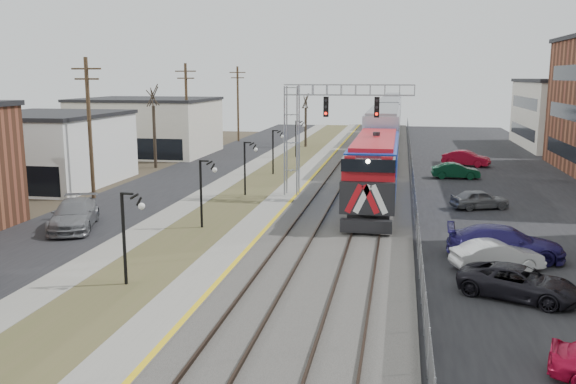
# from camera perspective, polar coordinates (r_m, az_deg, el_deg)

# --- Properties ---
(street_west) EXTENTS (7.00, 120.00, 0.04)m
(street_west) POSITION_cam_1_polar(r_m,az_deg,el_deg) (53.94, -9.89, 1.37)
(street_west) COLOR black
(street_west) RESTS_ON ground
(sidewalk) EXTENTS (2.00, 120.00, 0.08)m
(sidewalk) POSITION_cam_1_polar(r_m,az_deg,el_deg) (52.55, -5.29, 1.26)
(sidewalk) COLOR gray
(sidewalk) RESTS_ON ground
(grass_median) EXTENTS (4.00, 120.00, 0.06)m
(grass_median) POSITION_cam_1_polar(r_m,az_deg,el_deg) (51.82, -2.09, 1.15)
(grass_median) COLOR #494B28
(grass_median) RESTS_ON ground
(platform) EXTENTS (2.00, 120.00, 0.24)m
(platform) POSITION_cam_1_polar(r_m,az_deg,el_deg) (51.24, 1.18, 1.15)
(platform) COLOR gray
(platform) RESTS_ON ground
(ballast_bed) EXTENTS (8.00, 120.00, 0.20)m
(ballast_bed) POSITION_cam_1_polar(r_m,az_deg,el_deg) (50.68, 6.77, 0.95)
(ballast_bed) COLOR #595651
(ballast_bed) RESTS_ON ground
(parking_lot) EXTENTS (16.00, 120.00, 0.04)m
(parking_lot) POSITION_cam_1_polar(r_m,az_deg,el_deg) (51.36, 20.24, 0.39)
(parking_lot) COLOR black
(parking_lot) RESTS_ON ground
(platform_edge) EXTENTS (0.24, 120.00, 0.01)m
(platform_edge) POSITION_cam_1_polar(r_m,az_deg,el_deg) (51.09, 2.16, 1.26)
(platform_edge) COLOR gold
(platform_edge) RESTS_ON platform
(track_near) EXTENTS (1.58, 120.00, 0.15)m
(track_near) POSITION_cam_1_polar(r_m,az_deg,el_deg) (50.82, 4.52, 1.22)
(track_near) COLOR #2D2119
(track_near) RESTS_ON ballast_bed
(track_far) EXTENTS (1.58, 120.00, 0.15)m
(track_far) POSITION_cam_1_polar(r_m,az_deg,el_deg) (50.58, 8.47, 1.09)
(track_far) COLOR #2D2119
(track_far) RESTS_ON ballast_bed
(train) EXTENTS (3.00, 85.85, 5.33)m
(train) POSITION_cam_1_polar(r_m,az_deg,el_deg) (76.94, 9.30, 6.33)
(train) COLOR #153AB2
(train) RESTS_ON ground
(signal_gantry) EXTENTS (9.00, 1.07, 8.15)m
(signal_gantry) POSITION_cam_1_polar(r_m,az_deg,el_deg) (43.37, 2.60, 6.67)
(signal_gantry) COLOR gray
(signal_gantry) RESTS_ON ground
(lampposts) EXTENTS (0.14, 62.14, 4.00)m
(lampposts) POSITION_cam_1_polar(r_m,az_deg,el_deg) (35.61, -7.99, -0.14)
(lampposts) COLOR black
(lampposts) RESTS_ON ground
(utility_poles) EXTENTS (0.28, 80.28, 10.00)m
(utility_poles) POSITION_cam_1_polar(r_m,az_deg,el_deg) (45.53, -18.06, 5.61)
(utility_poles) COLOR #4C3823
(utility_poles) RESTS_ON ground
(fence) EXTENTS (0.04, 120.00, 1.60)m
(fence) POSITION_cam_1_polar(r_m,az_deg,el_deg) (50.48, 11.55, 1.57)
(fence) COLOR gray
(fence) RESTS_ON ground
(buildings_west) EXTENTS (14.00, 67.00, 7.00)m
(buildings_west) POSITION_cam_1_polar(r_m,az_deg,el_deg) (48.51, -25.14, 3.04)
(buildings_west) COLOR beige
(buildings_west) RESTS_ON ground
(bare_trees) EXTENTS (12.30, 42.30, 5.95)m
(bare_trees) POSITION_cam_1_polar(r_m,az_deg,el_deg) (57.63, -9.72, 4.66)
(bare_trees) COLOR #382D23
(bare_trees) RESTS_ON ground
(car_lot_b) EXTENTS (4.31, 2.69, 1.34)m
(car_lot_b) POSITION_cam_1_polar(r_m,az_deg,el_deg) (29.21, 18.97, -5.73)
(car_lot_b) COLOR silver
(car_lot_b) RESTS_ON ground
(car_lot_c) EXTENTS (5.08, 3.79, 1.28)m
(car_lot_c) POSITION_cam_1_polar(r_m,az_deg,el_deg) (25.93, 20.78, -8.00)
(car_lot_c) COLOR black
(car_lot_c) RESTS_ON ground
(car_lot_d) EXTENTS (5.56, 2.52, 1.58)m
(car_lot_d) POSITION_cam_1_polar(r_m,az_deg,el_deg) (31.09, 19.63, -4.57)
(car_lot_d) COLOR #1F1855
(car_lot_d) RESTS_ON ground
(car_lot_e) EXTENTS (4.09, 2.76, 1.29)m
(car_lot_e) POSITION_cam_1_polar(r_m,az_deg,el_deg) (42.25, 17.50, -0.69)
(car_lot_e) COLOR slate
(car_lot_e) RESTS_ON ground
(car_lot_f) EXTENTS (4.08, 1.58, 1.33)m
(car_lot_f) POSITION_cam_1_polar(r_m,az_deg,el_deg) (54.27, 15.41, 1.88)
(car_lot_f) COLOR #0B371F
(car_lot_f) RESTS_ON ground
(car_street_b) EXTENTS (4.03, 6.05, 1.63)m
(car_street_b) POSITION_cam_1_polar(r_m,az_deg,el_deg) (37.13, -19.39, -2.08)
(car_street_b) COLOR slate
(car_street_b) RESTS_ON ground
(car_lot_g) EXTENTS (4.78, 2.93, 1.49)m
(car_lot_g) POSITION_cam_1_polar(r_m,az_deg,el_deg) (62.23, 16.33, 3.00)
(car_lot_g) COLOR #AA0D23
(car_lot_g) RESTS_ON ground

